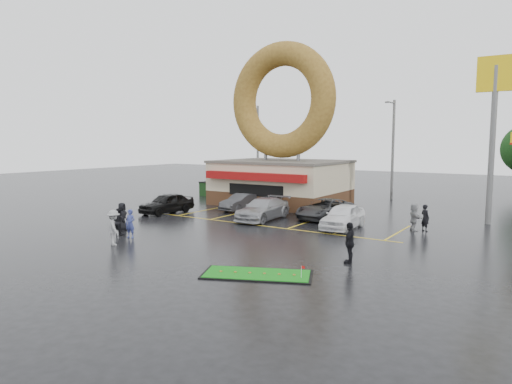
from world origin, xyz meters
The scene contains 19 objects.
ground centered at (0.00, 0.00, 0.00)m, with size 120.00×120.00×0.00m, color black.
donut_shop centered at (-3.00, 12.97, 4.46)m, with size 10.20×8.70×13.50m.
shell_sign centered at (13.00, 12.00, 7.38)m, with size 2.20×0.36×10.60m.
streetlight_left centered at (-10.00, 19.92, 4.78)m, with size 0.40×2.21×9.00m.
streetlight_mid centered at (4.00, 20.92, 4.78)m, with size 0.40×2.21×9.00m.
car_black centered at (-7.45, 3.80, 0.75)m, with size 1.76×4.38×1.49m, color black.
car_dgrey centered at (-3.63, 8.00, 0.65)m, with size 1.37×3.92×1.29m, color #313134.
car_silver centered at (0.00, 5.36, 0.73)m, with size 2.05×5.04×1.46m, color #949498.
car_grey centered at (3.37, 8.00, 0.68)m, with size 2.27×4.91×1.37m, color #303133.
car_white centered at (5.81, 5.35, 0.75)m, with size 1.77×4.41×1.50m, color white.
person_blue centered at (-2.92, -3.62, 0.79)m, with size 0.58×0.38×1.59m, color navy.
person_blackjkt centered at (-4.09, -3.43, 0.76)m, with size 0.74×0.58×1.53m, color black.
person_hoodie centered at (-2.24, -5.30, 0.91)m, with size 1.18×0.68×1.82m, color gray.
person_bystander centered at (-4.86, -2.55, 0.84)m, with size 0.83×0.54×1.69m, color black.
person_cameraman centered at (9.17, -1.95, 0.91)m, with size 1.06×0.44×1.81m, color black.
person_walker_near centered at (9.60, 7.07, 0.81)m, with size 1.50×0.48×1.61m, color gray.
person_walker_far centered at (10.19, 7.23, 0.80)m, with size 0.59×0.38×1.61m, color black.
dumpster centered at (-11.58, 13.94, 0.65)m, with size 1.80×1.20×1.30m, color #183C17.
putting_green centered at (6.79, -5.68, 0.03)m, with size 4.73×3.47×0.54m.
Camera 1 is at (16.50, -20.45, 5.30)m, focal length 32.00 mm.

